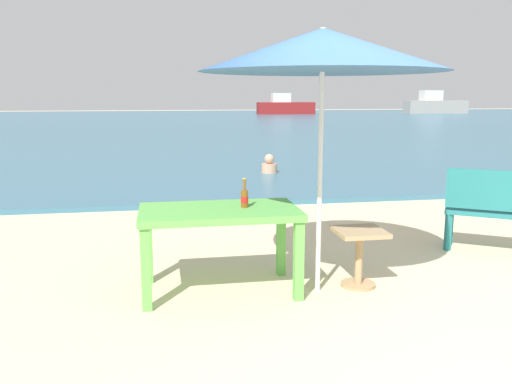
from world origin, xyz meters
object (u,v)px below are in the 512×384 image
at_px(bench_teal_center, 503,207).
at_px(swimmer_person, 269,166).
at_px(picnic_table_green, 219,221).
at_px(patio_umbrella, 323,50).
at_px(beer_bottle_amber, 245,197).
at_px(side_table_wood, 359,249).
at_px(boat_barge, 435,105).
at_px(boat_ferry, 285,107).

relative_size(bench_teal_center, swimmer_person, 2.93).
relative_size(picnic_table_green, patio_umbrella, 0.61).
height_order(picnic_table_green, beer_bottle_amber, beer_bottle_amber).
xyz_separation_m(patio_umbrella, side_table_wood, (0.40, 0.04, -1.76)).
distance_m(side_table_wood, bench_teal_center, 2.05).
bearing_deg(bench_teal_center, beer_bottle_amber, -169.41).
xyz_separation_m(beer_bottle_amber, bench_teal_center, (2.96, 0.55, -0.31)).
bearing_deg(picnic_table_green, boat_barge, 59.45).
bearing_deg(beer_bottle_amber, picnic_table_green, -175.37).
bearing_deg(picnic_table_green, boat_ferry, 76.06).
height_order(picnic_table_green, swimmer_person, picnic_table_green).
distance_m(side_table_wood, boat_barge, 47.20).
bearing_deg(beer_bottle_amber, bench_teal_center, 10.59).
bearing_deg(boat_barge, patio_umbrella, -119.55).
relative_size(side_table_wood, boat_barge, 0.10).
bearing_deg(swimmer_person, boat_barge, 56.91).
height_order(patio_umbrella, side_table_wood, patio_umbrella).
height_order(side_table_wood, boat_ferry, boat_ferry).
relative_size(bench_teal_center, boat_barge, 0.21).
height_order(beer_bottle_amber, boat_ferry, boat_ferry).
distance_m(beer_bottle_amber, bench_teal_center, 3.03).
distance_m(patio_umbrella, boat_barge, 47.45).
bearing_deg(patio_umbrella, swimmer_person, 82.17).
height_order(picnic_table_green, bench_teal_center, bench_teal_center).
bearing_deg(patio_umbrella, picnic_table_green, 169.86).
height_order(picnic_table_green, patio_umbrella, patio_umbrella).
relative_size(picnic_table_green, swimmer_person, 3.41).
height_order(beer_bottle_amber, bench_teal_center, beer_bottle_amber).
xyz_separation_m(picnic_table_green, patio_umbrella, (0.87, -0.16, 1.47)).
distance_m(patio_umbrella, swimmer_person, 7.13).
distance_m(bench_teal_center, boat_ferry, 41.66).
xyz_separation_m(picnic_table_green, boat_ferry, (10.33, 41.62, 0.08)).
height_order(bench_teal_center, boat_ferry, boat_ferry).
bearing_deg(swimmer_person, beer_bottle_amber, -103.36).
distance_m(swimmer_person, boat_barge, 41.12).
bearing_deg(bench_teal_center, side_table_wood, -160.39).
bearing_deg(swimmer_person, patio_umbrella, -97.83).
bearing_deg(patio_umbrella, side_table_wood, 6.25).
bearing_deg(side_table_wood, beer_bottle_amber, 172.91).
distance_m(picnic_table_green, swimmer_person, 6.91).
xyz_separation_m(beer_bottle_amber, boat_ferry, (10.10, 41.60, -0.12)).
distance_m(beer_bottle_amber, swimmer_person, 6.85).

